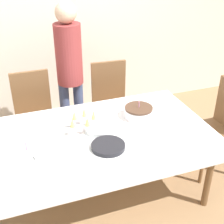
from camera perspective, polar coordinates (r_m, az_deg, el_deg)
ground_plane at (r=3.15m, az=-2.62°, el=-14.83°), size 12.00×12.00×0.00m
wall_back at (r=4.06m, az=-10.85°, el=16.92°), size 8.00×0.05×2.70m
dining_table at (r=2.74m, az=-2.92°, el=-5.28°), size 1.95×1.05×0.73m
dining_chair_far_left at (r=3.44m, az=-13.98°, el=-0.20°), size 0.42×0.42×0.98m
dining_chair_far_right at (r=3.60m, az=-0.18°, el=2.10°), size 0.45×0.45×0.98m
dining_chair_right_end at (r=3.33m, az=18.91°, el=-2.00°), size 0.43×0.43×0.98m
birthday_cake at (r=2.87m, az=4.89°, el=-0.03°), size 0.26×0.26×0.18m
champagne_tray at (r=2.66m, az=-5.34°, el=-2.02°), size 0.32×0.32×0.18m
plate_stack_main at (r=2.47m, az=-0.70°, el=-6.26°), size 0.27×0.27×0.03m
plate_stack_dessert at (r=2.67m, az=-2.61°, el=-3.20°), size 0.22×0.22×0.04m
cake_knife at (r=2.74m, az=7.86°, el=-2.99°), size 0.27×0.15×0.00m
fork_pile at (r=2.46m, az=-12.16°, el=-7.51°), size 0.18×0.09×0.02m
napkin_pile at (r=2.60m, az=-13.83°, el=-5.54°), size 0.15×0.15×0.01m
person_standing at (r=3.38m, az=-7.86°, el=8.45°), size 0.28×0.28×1.66m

